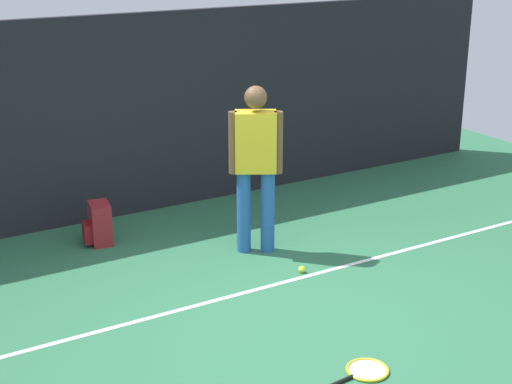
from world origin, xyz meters
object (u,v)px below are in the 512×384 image
at_px(tennis_player, 256,160).
at_px(tennis_racket, 365,371).
at_px(tennis_ball_by_fence, 302,269).
at_px(backpack, 99,224).

height_order(tennis_player, tennis_racket, tennis_player).
distance_m(tennis_racket, tennis_ball_by_fence, 1.78).
xyz_separation_m(backpack, tennis_ball_by_fence, (1.41, -1.67, -0.18)).
relative_size(backpack, tennis_ball_by_fence, 6.67).
relative_size(tennis_player, backpack, 3.86).
bearing_deg(tennis_racket, backpack, 98.64).
distance_m(tennis_racket, backpack, 3.46).
bearing_deg(tennis_ball_by_fence, tennis_player, 99.23).
height_order(tennis_player, tennis_ball_by_fence, tennis_player).
relative_size(tennis_player, tennis_racket, 2.71).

